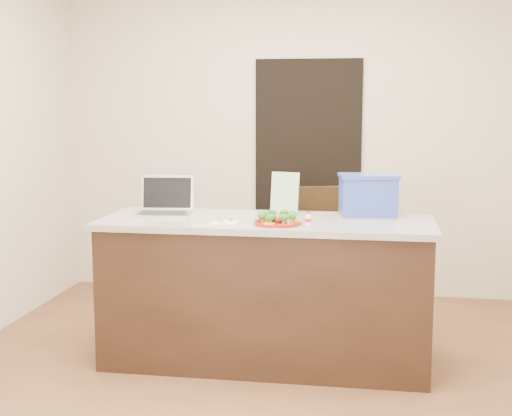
% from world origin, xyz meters
% --- Properties ---
extents(ground, '(4.00, 4.00, 0.00)m').
position_xyz_m(ground, '(0.00, 0.00, 0.00)').
color(ground, brown).
rests_on(ground, ground).
extents(room_shell, '(4.00, 4.00, 4.00)m').
position_xyz_m(room_shell, '(0.00, 0.00, 1.62)').
color(room_shell, white).
rests_on(room_shell, ground).
extents(doorway, '(0.90, 0.02, 2.00)m').
position_xyz_m(doorway, '(0.10, 1.98, 1.00)').
color(doorway, black).
rests_on(doorway, ground).
extents(island, '(2.06, 0.76, 0.92)m').
position_xyz_m(island, '(0.00, 0.25, 0.46)').
color(island, black).
rests_on(island, ground).
extents(plate, '(0.28, 0.28, 0.02)m').
position_xyz_m(plate, '(0.10, 0.07, 0.93)').
color(plate, maroon).
rests_on(plate, island).
extents(meatballs, '(0.11, 0.11, 0.04)m').
position_xyz_m(meatballs, '(0.10, 0.08, 0.96)').
color(meatballs, brown).
rests_on(meatballs, plate).
extents(broccoli, '(0.24, 0.24, 0.04)m').
position_xyz_m(broccoli, '(0.10, 0.07, 0.98)').
color(broccoli, '#1A5316').
rests_on(broccoli, plate).
extents(pepper_rings, '(0.25, 0.26, 0.01)m').
position_xyz_m(pepper_rings, '(0.10, 0.07, 0.94)').
color(pepper_rings, yellow).
rests_on(pepper_rings, plate).
extents(napkin, '(0.16, 0.16, 0.01)m').
position_xyz_m(napkin, '(-0.22, 0.06, 0.92)').
color(napkin, silver).
rests_on(napkin, island).
extents(fork, '(0.10, 0.15, 0.00)m').
position_xyz_m(fork, '(-0.24, 0.07, 0.93)').
color(fork, silver).
rests_on(fork, napkin).
extents(knife, '(0.04, 0.20, 0.01)m').
position_xyz_m(knife, '(-0.19, 0.05, 0.93)').
color(knife, white).
rests_on(knife, napkin).
extents(yogurt_bottle, '(0.04, 0.04, 0.07)m').
position_xyz_m(yogurt_bottle, '(0.27, 0.11, 0.95)').
color(yogurt_bottle, white).
rests_on(yogurt_bottle, island).
extents(laptop, '(0.37, 0.31, 0.24)m').
position_xyz_m(laptop, '(-0.68, 0.36, 0.99)').
color(laptop, '#BCBCC1').
rests_on(laptop, island).
extents(leaflet, '(0.19, 0.08, 0.27)m').
position_xyz_m(leaflet, '(0.08, 0.51, 1.05)').
color(leaflet, silver).
rests_on(leaflet, island).
extents(blue_box, '(0.40, 0.32, 0.26)m').
position_xyz_m(blue_box, '(0.62, 0.51, 1.05)').
color(blue_box, '#2E47A8').
rests_on(blue_box, island).
extents(chair, '(0.58, 0.60, 1.03)m').
position_xyz_m(chair, '(0.28, 0.97, 0.59)').
color(chair, '#34210F').
rests_on(chair, ground).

